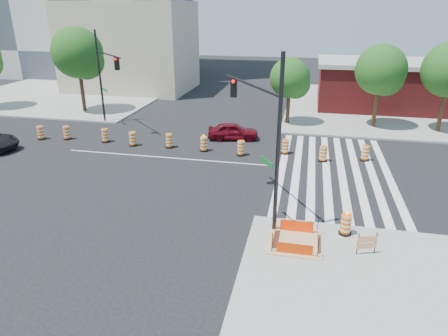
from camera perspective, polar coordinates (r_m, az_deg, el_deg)
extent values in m
plane|color=black|center=(27.02, -8.36, 1.49)|extent=(120.00, 120.00, 0.00)
cube|color=gray|center=(43.61, 23.81, 7.85)|extent=(22.00, 22.00, 0.15)
cube|color=gray|center=(50.55, -20.90, 9.99)|extent=(22.00, 22.00, 0.15)
cube|color=silver|center=(25.48, 8.36, 0.22)|extent=(0.45, 13.50, 0.01)
cube|color=silver|center=(25.45, 10.37, 0.06)|extent=(0.45, 13.50, 0.01)
cube|color=silver|center=(25.45, 12.39, -0.10)|extent=(0.45, 13.50, 0.01)
cube|color=silver|center=(25.49, 14.41, -0.26)|extent=(0.45, 13.50, 0.01)
cube|color=silver|center=(25.55, 16.42, -0.41)|extent=(0.45, 13.50, 0.01)
cube|color=silver|center=(25.65, 18.42, -0.57)|extent=(0.45, 13.50, 0.01)
cube|color=silver|center=(25.78, 20.40, -0.72)|extent=(0.45, 13.50, 0.01)
cube|color=silver|center=(25.94, 22.35, -0.87)|extent=(0.45, 13.50, 0.01)
cube|color=silver|center=(27.02, -8.36, 1.50)|extent=(14.00, 0.12, 0.01)
cube|color=tan|center=(17.30, 10.13, -10.44)|extent=(2.20, 2.20, 0.05)
cube|color=#FF3B05|center=(16.41, 10.04, -11.36)|extent=(1.44, 0.02, 0.55)
cube|color=#FF3B05|center=(17.95, 10.32, -8.24)|extent=(1.44, 0.02, 0.55)
cube|color=#FF3B05|center=(17.20, 7.16, -9.48)|extent=(0.02, 1.44, 0.55)
cube|color=#FF3B05|center=(17.19, 13.22, -9.96)|extent=(0.02, 1.44, 0.55)
cylinder|color=black|center=(16.34, 6.88, -10.57)|extent=(0.04, 0.04, 0.90)
cylinder|color=black|center=(16.34, 13.29, -11.08)|extent=(0.04, 0.04, 0.90)
cylinder|color=black|center=(17.89, 7.46, -7.52)|extent=(0.04, 0.04, 0.90)
cylinder|color=black|center=(17.88, 13.26, -7.98)|extent=(0.04, 0.04, 0.90)
cube|color=maroon|center=(43.23, 24.22, 10.44)|extent=(16.00, 8.00, 4.20)
cube|color=gray|center=(42.90, 24.71, 13.43)|extent=(16.50, 8.50, 0.40)
cube|color=tan|center=(50.48, -13.21, 16.49)|extent=(14.00, 10.00, 10.00)
imported|color=#5D0713|center=(30.32, 1.29, 5.30)|extent=(4.03, 2.23, 1.30)
cylinder|color=black|center=(16.51, 7.74, 2.82)|extent=(0.17, 0.17, 7.68)
cylinder|color=black|center=(18.48, 3.82, 11.80)|extent=(3.21, 4.90, 0.12)
cube|color=black|center=(20.39, 1.41, 11.42)|extent=(0.31, 0.27, 0.96)
sphere|color=#FF0C0C|center=(20.15, 1.32, 12.27)|extent=(0.17, 0.17, 0.17)
cube|color=#0C591E|center=(17.64, 6.13, 0.84)|extent=(0.66, 0.99, 0.24)
cylinder|color=black|center=(35.89, -17.30, 12.33)|extent=(0.17, 0.17, 7.55)
cylinder|color=black|center=(32.93, -16.28, 15.32)|extent=(4.06, 4.11, 0.11)
cube|color=black|center=(31.10, -15.06, 14.21)|extent=(0.30, 0.26, 0.94)
sphere|color=#FF0C0C|center=(30.90, -15.27, 14.76)|extent=(0.17, 0.17, 0.17)
cube|color=#0C591E|center=(35.15, -16.68, 10.64)|extent=(0.82, 0.83, 0.24)
cylinder|color=black|center=(18.43, 16.86, -8.87)|extent=(0.56, 0.56, 0.09)
cylinder|color=#F05F05|center=(18.20, 17.02, -7.61)|extent=(0.45, 0.45, 0.88)
sphere|color=#FF990C|center=(17.96, 17.20, -6.19)|extent=(0.15, 0.15, 0.15)
cube|color=#F05F05|center=(16.99, 19.80, -9.55)|extent=(0.80, 0.31, 0.27)
cube|color=#F05F05|center=(17.15, 19.66, -10.45)|extent=(0.80, 0.31, 0.22)
cylinder|color=black|center=(16.94, 18.56, -10.26)|extent=(0.04, 0.04, 0.98)
cylinder|color=black|center=(17.25, 20.84, -9.96)|extent=(0.04, 0.04, 0.98)
cylinder|color=#382314|center=(40.34, -19.65, 10.89)|extent=(0.34, 0.34, 4.91)
sphere|color=#1F4A15|center=(39.93, -20.22, 15.20)|extent=(4.61, 4.61, 4.61)
sphere|color=#1F4A15|center=(40.01, -19.17, 14.23)|extent=(3.38, 3.38, 3.38)
sphere|color=#1F4A15|center=(40.02, -20.83, 14.47)|extent=(3.07, 3.07, 3.07)
cylinder|color=#382314|center=(34.47, 9.16, 8.98)|extent=(0.32, 0.32, 3.52)
sphere|color=#1F4A15|center=(34.05, 9.39, 12.58)|extent=(3.30, 3.30, 3.30)
sphere|color=#1F4A15|center=(34.41, 10.20, 11.70)|extent=(2.42, 2.42, 2.42)
sphere|color=#1F4A15|center=(33.93, 8.65, 12.03)|extent=(2.20, 2.20, 2.20)
cylinder|color=#382314|center=(35.22, 20.91, 8.70)|extent=(0.32, 0.32, 4.24)
sphere|color=#1F4A15|center=(34.77, 21.50, 12.93)|extent=(3.97, 3.97, 3.97)
sphere|color=#1F4A15|center=(35.24, 22.10, 11.86)|extent=(2.91, 2.91, 2.91)
sphere|color=#1F4A15|center=(34.57, 20.79, 12.31)|extent=(2.65, 2.65, 2.65)
cylinder|color=#382314|center=(35.92, 28.76, 7.82)|extent=(0.32, 0.32, 4.41)
sphere|color=#1F4A15|center=(35.23, 28.92, 11.48)|extent=(2.75, 2.75, 2.75)
cylinder|color=black|center=(33.52, -24.59, 3.84)|extent=(0.60, 0.60, 0.10)
cylinder|color=#F05F05|center=(33.39, -24.73, 4.66)|extent=(0.48, 0.48, 0.95)
cylinder|color=black|center=(32.75, -21.43, 3.94)|extent=(0.60, 0.60, 0.10)
cylinder|color=#F05F05|center=(32.62, -21.56, 4.77)|extent=(0.48, 0.48, 0.95)
cylinder|color=black|center=(31.12, -16.52, 3.67)|extent=(0.60, 0.60, 0.10)
cylinder|color=#F05F05|center=(30.98, -16.62, 4.54)|extent=(0.48, 0.48, 0.95)
cylinder|color=black|center=(29.79, -12.84, 3.22)|extent=(0.60, 0.60, 0.10)
cylinder|color=#F05F05|center=(29.64, -12.92, 4.14)|extent=(0.48, 0.48, 0.95)
cylinder|color=black|center=(28.91, -7.78, 3.01)|extent=(0.60, 0.60, 0.10)
cylinder|color=#F05F05|center=(28.75, -7.83, 3.95)|extent=(0.48, 0.48, 0.95)
cylinder|color=black|center=(27.99, -2.87, 2.55)|extent=(0.60, 0.60, 0.10)
cylinder|color=#F05F05|center=(27.83, -2.89, 3.52)|extent=(0.48, 0.48, 0.95)
sphere|color=#FF990C|center=(27.66, -2.92, 4.60)|extent=(0.16, 0.16, 0.16)
cylinder|color=black|center=(27.15, 2.42, 1.93)|extent=(0.60, 0.60, 0.10)
cylinder|color=#F05F05|center=(26.98, 2.44, 2.92)|extent=(0.48, 0.48, 0.95)
cylinder|color=black|center=(27.74, 8.70, 2.13)|extent=(0.60, 0.60, 0.10)
cylinder|color=#F05F05|center=(27.58, 8.76, 3.11)|extent=(0.48, 0.48, 0.95)
cylinder|color=black|center=(26.86, 13.90, 1.05)|extent=(0.60, 0.60, 0.10)
cylinder|color=#F05F05|center=(26.69, 13.99, 2.05)|extent=(0.48, 0.48, 0.95)
cylinder|color=black|center=(27.78, 19.42, 1.12)|extent=(0.60, 0.60, 0.10)
cylinder|color=#F05F05|center=(27.62, 19.55, 2.09)|extent=(0.48, 0.48, 0.95)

